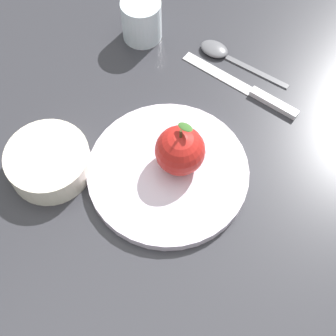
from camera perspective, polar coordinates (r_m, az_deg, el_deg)
The scene contains 7 objects.
ground_plane at distance 0.70m, azimuth 1.24°, elevation 2.69°, with size 2.40×2.40×0.00m, color #2D2D33.
dinner_plate at distance 0.67m, azimuth 0.00°, elevation -0.45°, with size 0.23×0.23×0.02m.
apple at distance 0.64m, azimuth 1.47°, elevation 2.13°, with size 0.07×0.07×0.08m.
side_bowl at distance 0.68m, azimuth -14.27°, elevation 0.90°, with size 0.12×0.12×0.04m.
cup at distance 0.81m, azimuth -3.22°, elevation 17.63°, with size 0.07×0.07×0.07m.
knife at distance 0.76m, azimuth 9.85°, elevation 9.27°, with size 0.02×0.21×0.01m.
spoon at distance 0.81m, azimuth 6.65°, elevation 13.59°, with size 0.04×0.16×0.01m.
Camera 1 is at (-0.30, -0.20, 0.59)m, focal length 50.42 mm.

